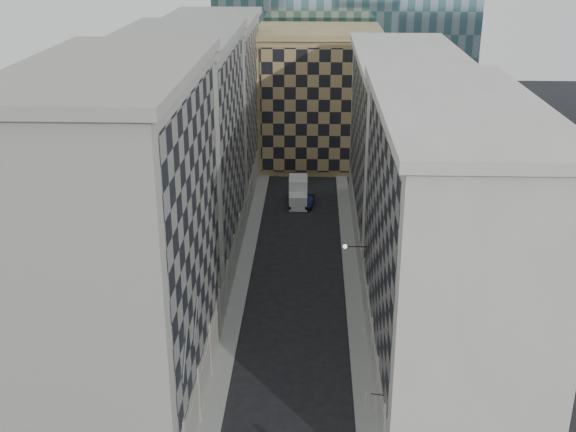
# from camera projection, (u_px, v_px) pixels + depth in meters

# --- Properties ---
(sidewalk_west) EXTENTS (1.50, 100.00, 0.15)m
(sidewalk_west) POSITION_uv_depth(u_px,v_px,m) (242.00, 278.00, 69.04)
(sidewalk_west) COLOR gray
(sidewalk_west) RESTS_ON ground
(sidewalk_east) EXTENTS (1.50, 100.00, 0.15)m
(sidewalk_east) POSITION_uv_depth(u_px,v_px,m) (352.00, 280.00, 68.68)
(sidewalk_east) COLOR gray
(sidewalk_east) RESTS_ON ground
(bldg_left_a) EXTENTS (10.80, 22.80, 23.70)m
(bldg_left_a) POSITION_uv_depth(u_px,v_px,m) (125.00, 245.00, 47.25)
(bldg_left_a) COLOR #A39D93
(bldg_left_a) RESTS_ON ground
(bldg_left_b) EXTENTS (10.80, 22.80, 22.70)m
(bldg_left_b) POSITION_uv_depth(u_px,v_px,m) (183.00, 155.00, 67.87)
(bldg_left_b) COLOR #9B9990
(bldg_left_b) RESTS_ON ground
(bldg_left_c) EXTENTS (10.80, 22.80, 21.70)m
(bldg_left_c) POSITION_uv_depth(u_px,v_px,m) (214.00, 107.00, 88.49)
(bldg_left_c) COLOR #A39D93
(bldg_left_c) RESTS_ON ground
(bldg_right_a) EXTENTS (10.80, 26.80, 20.70)m
(bldg_right_a) POSITION_uv_depth(u_px,v_px,m) (446.00, 246.00, 50.78)
(bldg_right_a) COLOR beige
(bldg_right_a) RESTS_ON ground
(bldg_right_b) EXTENTS (10.80, 28.80, 19.70)m
(bldg_right_b) POSITION_uv_depth(u_px,v_px,m) (403.00, 146.00, 76.03)
(bldg_right_b) COLOR beige
(bldg_right_b) RESTS_ON ground
(tan_block) EXTENTS (16.80, 14.80, 18.80)m
(tan_block) POSITION_uv_depth(u_px,v_px,m) (318.00, 97.00, 100.55)
(tan_block) COLOR #A58657
(tan_block) RESTS_ON ground
(flagpoles_left) EXTENTS (0.10, 6.33, 2.33)m
(flagpoles_left) POSITION_uv_depth(u_px,v_px,m) (191.00, 337.00, 43.84)
(flagpoles_left) COLOR gray
(flagpoles_left) RESTS_ON ground
(bracket_lamp) EXTENTS (1.98, 0.36, 0.36)m
(bracket_lamp) POSITION_uv_depth(u_px,v_px,m) (347.00, 247.00, 60.88)
(bracket_lamp) COLOR black
(bracket_lamp) RESTS_ON ground
(box_truck) EXTENTS (2.36, 5.55, 3.02)m
(box_truck) POSITION_uv_depth(u_px,v_px,m) (298.00, 193.00, 87.78)
(box_truck) COLOR white
(box_truck) RESTS_ON ground
(dark_car) EXTENTS (1.74, 3.90, 1.24)m
(dark_car) POSITION_uv_depth(u_px,v_px,m) (308.00, 201.00, 86.99)
(dark_car) COLOR #0E1334
(dark_car) RESTS_ON ground
(shop_sign) EXTENTS (1.21, 0.73, 0.81)m
(shop_sign) POSITION_uv_depth(u_px,v_px,m) (367.00, 399.00, 44.94)
(shop_sign) COLOR black
(shop_sign) RESTS_ON ground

